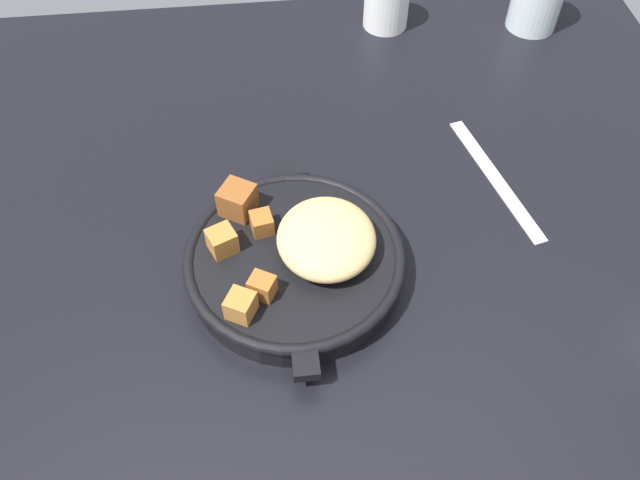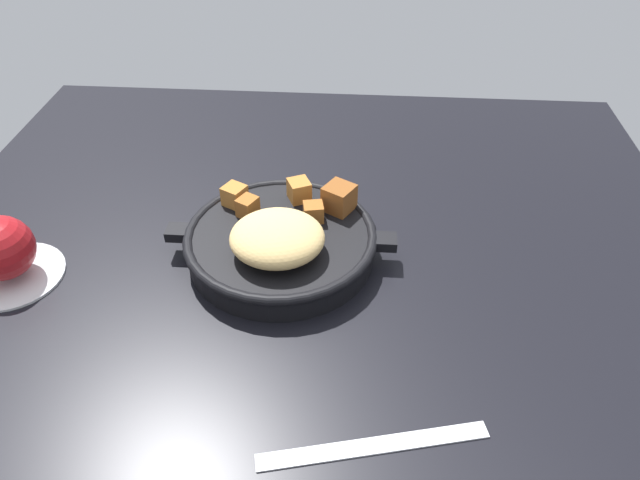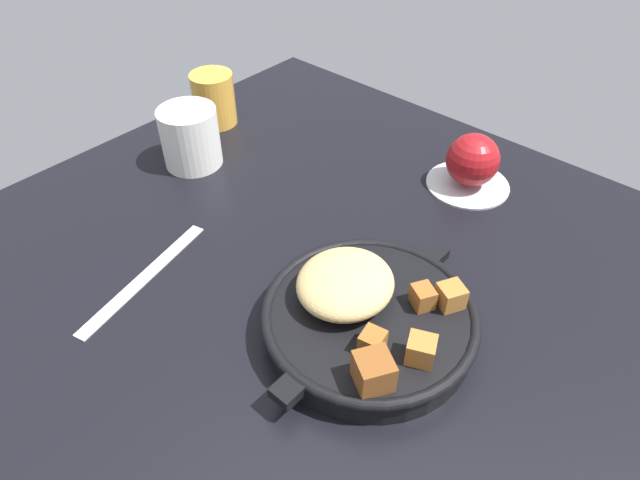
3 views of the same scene
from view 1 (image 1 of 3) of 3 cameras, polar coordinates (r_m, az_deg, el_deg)
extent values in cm
cube|color=black|center=(70.47, 1.65, -1.28)|extent=(94.60, 96.88, 2.40)
cylinder|color=black|center=(66.19, -2.21, -2.13)|extent=(21.41, 21.41, 3.31)
torus|color=black|center=(65.07, -2.24, -1.41)|extent=(22.18, 22.18, 1.20)
cube|color=black|center=(58.96, -1.23, -10.83)|extent=(2.64, 2.40, 1.20)
cube|color=black|center=(72.97, -3.04, 5.97)|extent=(2.64, 2.40, 1.20)
ellipsoid|color=tan|center=(63.52, 0.56, 0.14)|extent=(10.32, 9.71, 3.98)
cube|color=#A86B2D|center=(64.93, -8.53, -0.08)|extent=(3.27, 3.35, 2.58)
cube|color=#935623|center=(66.20, -5.09, 1.49)|extent=(2.62, 2.50, 2.12)
cube|color=#935623|center=(61.46, -5.05, -4.06)|extent=(2.85, 2.97, 2.29)
cube|color=#A86B2D|center=(60.42, -6.92, -5.69)|extent=(3.30, 3.28, 2.46)
cube|color=brown|center=(67.76, -7.19, 3.47)|extent=(4.39, 4.40, 3.19)
cube|color=silver|center=(78.51, 15.03, 5.25)|extent=(19.91, 6.20, 0.36)
cylinder|color=white|center=(97.83, 5.83, 20.04)|extent=(6.28, 6.28, 7.67)
camera|label=2|loc=(0.72, 50.45, 29.39)|focal=33.35mm
camera|label=3|loc=(0.73, -28.83, 40.48)|focal=31.42mm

